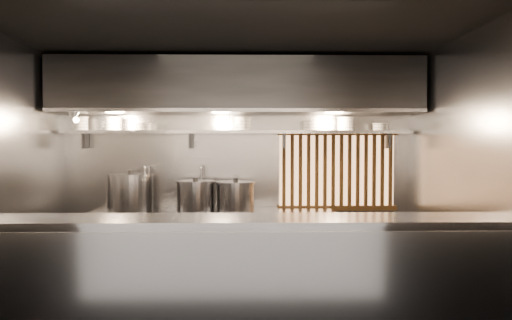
{
  "coord_description": "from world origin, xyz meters",
  "views": [
    {
      "loc": [
        0.12,
        -5.03,
        1.75
      ],
      "look_at": [
        0.22,
        0.55,
        1.55
      ],
      "focal_mm": 35.0,
      "sensor_mm": 36.0,
      "label": 1
    }
  ],
  "objects_px": {
    "stock_pot_left": "(130,192)",
    "stock_pot_right": "(195,196)",
    "pendant_bulb": "(229,125)",
    "stock_pot_mid": "(236,196)",
    "heat_lamp": "(74,115)"
  },
  "relations": [
    {
      "from": "stock_pot_left",
      "to": "stock_pot_mid",
      "type": "xyz_separation_m",
      "value": [
        1.29,
        0.01,
        -0.05
      ]
    },
    {
      "from": "pendant_bulb",
      "to": "stock_pot_right",
      "type": "relative_size",
      "value": 0.3
    },
    {
      "from": "heat_lamp",
      "to": "pendant_bulb",
      "type": "bearing_deg",
      "value": 11.0
    },
    {
      "from": "stock_pot_left",
      "to": "stock_pot_right",
      "type": "xyz_separation_m",
      "value": [
        0.8,
        -0.0,
        -0.04
      ]
    },
    {
      "from": "stock_pot_left",
      "to": "stock_pot_right",
      "type": "relative_size",
      "value": 1.11
    },
    {
      "from": "stock_pot_right",
      "to": "heat_lamp",
      "type": "bearing_deg",
      "value": -169.96
    },
    {
      "from": "heat_lamp",
      "to": "stock_pot_left",
      "type": "height_order",
      "value": "heat_lamp"
    },
    {
      "from": "heat_lamp",
      "to": "stock_pot_right",
      "type": "relative_size",
      "value": 0.56
    },
    {
      "from": "heat_lamp",
      "to": "pendant_bulb",
      "type": "distance_m",
      "value": 1.83
    },
    {
      "from": "heat_lamp",
      "to": "stock_pot_left",
      "type": "distance_m",
      "value": 1.13
    },
    {
      "from": "pendant_bulb",
      "to": "stock_pot_mid",
      "type": "height_order",
      "value": "pendant_bulb"
    },
    {
      "from": "heat_lamp",
      "to": "pendant_bulb",
      "type": "height_order",
      "value": "heat_lamp"
    },
    {
      "from": "pendant_bulb",
      "to": "stock_pot_right",
      "type": "height_order",
      "value": "pendant_bulb"
    },
    {
      "from": "stock_pot_mid",
      "to": "stock_pot_right",
      "type": "xyz_separation_m",
      "value": [
        -0.49,
        -0.01,
        0.01
      ]
    },
    {
      "from": "heat_lamp",
      "to": "pendant_bulb",
      "type": "relative_size",
      "value": 1.87
    }
  ]
}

